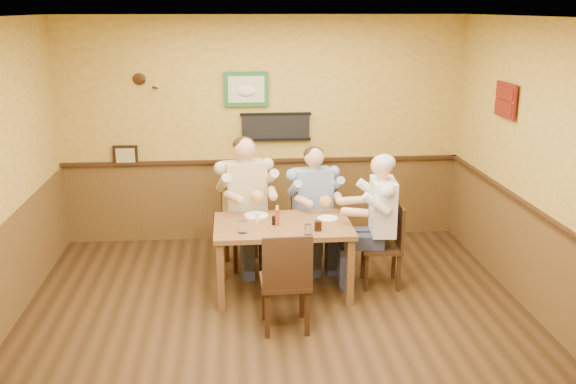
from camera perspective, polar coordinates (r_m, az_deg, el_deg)
name	(u,v)px	position (r m, az deg, el deg)	size (l,w,h in m)	color
room	(291,147)	(5.71, 0.28, 4.04)	(5.02, 5.03, 2.81)	black
dining_table	(283,232)	(6.60, -0.47, -3.58)	(1.40, 0.90, 0.75)	brown
chair_back_left	(245,226)	(7.34, -3.82, -3.05)	(0.44, 0.44, 0.95)	#392212
chair_back_right	(313,228)	(7.40, 2.19, -3.18)	(0.40, 0.40, 0.87)	#392212
chair_right_end	(381,245)	(6.89, 8.29, -4.70)	(0.42, 0.42, 0.90)	#392212
chair_near_side	(285,279)	(5.92, -0.26, -7.76)	(0.45, 0.45, 0.97)	#392212
diner_tan_shirt	(245,209)	(7.28, -3.84, -1.53)	(0.63, 0.63, 1.36)	beige
diner_blue_polo	(313,212)	(7.34, 2.21, -1.80)	(0.58, 0.58, 1.25)	#7F96BF
diner_white_elder	(382,228)	(6.83, 8.35, -3.18)	(0.60, 0.60, 1.29)	white
water_glass_left	(243,227)	(6.30, -4.06, -3.10)	(0.08, 0.08, 0.12)	white
water_glass_mid	(308,230)	(6.24, 1.80, -3.36)	(0.07, 0.07, 0.10)	silver
cola_tumbler	(318,226)	(6.36, 2.69, -3.03)	(0.07, 0.07, 0.10)	black
hot_sauce_bottle	(277,216)	(6.49, -0.97, -2.18)	(0.05, 0.05, 0.19)	red
salt_shaker	(257,217)	(6.61, -2.74, -2.26)	(0.04, 0.04, 0.10)	white
pepper_shaker	(274,220)	(6.51, -1.28, -2.55)	(0.04, 0.04, 0.09)	black
plate_far_left	(256,215)	(6.80, -2.85, -2.09)	(0.26, 0.26, 0.02)	white
plate_far_right	(327,218)	(6.72, 3.52, -2.35)	(0.21, 0.21, 0.01)	white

